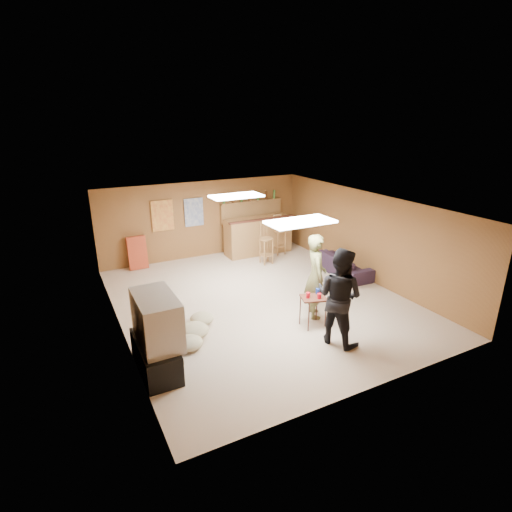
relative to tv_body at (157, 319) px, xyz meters
name	(u,v)px	position (x,y,z in m)	size (l,w,h in m)	color
ground	(260,300)	(2.65, 1.50, -0.90)	(7.00, 7.00, 0.00)	#BEA791
ceiling	(260,204)	(2.65, 1.50, 1.30)	(6.00, 7.00, 0.02)	silver
wall_back	(204,219)	(2.65, 5.00, 0.20)	(6.00, 0.02, 2.20)	brown
wall_front	(375,326)	(2.65, -2.00, 0.20)	(6.00, 0.02, 2.20)	brown
wall_left	(116,279)	(-0.35, 1.50, 0.20)	(0.02, 7.00, 2.20)	brown
wall_right	(366,236)	(5.65, 1.50, 0.20)	(0.02, 7.00, 2.20)	brown
tv_stand	(156,356)	(-0.07, 0.00, -0.65)	(0.55, 1.30, 0.50)	black
dvd_box	(169,358)	(0.15, 0.00, -0.75)	(0.35, 0.50, 0.08)	#B2B2B7
tv_body	(157,319)	(0.00, 0.00, 0.00)	(0.60, 1.10, 0.80)	#B2B2B7
tv_screen	(176,315)	(0.31, 0.00, 0.00)	(0.02, 0.95, 0.65)	navy
bar_counter	(258,235)	(4.15, 4.45, -0.35)	(2.00, 0.60, 1.10)	olive
bar_lip	(262,219)	(4.15, 4.20, 0.20)	(2.10, 0.12, 0.05)	#441F16
bar_shelf	(251,201)	(4.15, 4.90, 0.60)	(2.00, 0.18, 0.05)	olive
bar_backing	(251,211)	(4.15, 4.92, 0.30)	(2.00, 0.14, 0.60)	olive
poster_left	(163,216)	(1.45, 4.96, 0.45)	(0.60, 0.03, 0.85)	#BF3F26
poster_right	(194,212)	(2.35, 4.96, 0.45)	(0.55, 0.03, 0.80)	#334C99
folding_chair_stack	(137,253)	(0.65, 4.80, -0.45)	(0.50, 0.14, 0.90)	#B53C21
ceiling_panel_front	(300,222)	(2.65, 0.00, 1.27)	(1.20, 0.60, 0.04)	white
ceiling_panel_back	(236,196)	(2.65, 2.70, 1.27)	(1.20, 0.60, 0.04)	white
person_olive	(316,276)	(3.32, 0.37, -0.02)	(0.64, 0.42, 1.75)	brown
person_black	(339,296)	(3.09, -0.66, 0.00)	(0.88, 0.68, 1.81)	black
sofa	(343,264)	(5.35, 1.94, -0.65)	(1.74, 0.68, 0.51)	black
tray_table	(313,311)	(3.04, 0.02, -0.59)	(0.47, 0.38, 0.61)	#441F16
cup_red_near	(308,295)	(2.93, 0.05, -0.23)	(0.08, 0.08, 0.11)	red
cup_red_far	(319,296)	(3.10, -0.07, -0.24)	(0.07, 0.07, 0.10)	red
cup_blue	(318,291)	(3.21, 0.12, -0.23)	(0.08, 0.08, 0.11)	#153196
bar_stool_left	(266,243)	(3.93, 3.54, -0.29)	(0.39, 0.39, 1.22)	olive
bar_stool_right	(280,235)	(4.68, 4.09, -0.33)	(0.36, 0.36, 1.14)	olive
cushion_near_tv	(194,330)	(0.81, 0.70, -0.77)	(0.57, 0.57, 0.26)	tan
cushion_mid	(202,318)	(1.12, 1.11, -0.79)	(0.47, 0.47, 0.21)	tan
cushion_far	(189,343)	(0.61, 0.35, -0.79)	(0.49, 0.49, 0.22)	tan
bottle_row	(250,197)	(4.09, 4.88, 0.75)	(1.76, 0.08, 0.26)	#3F7233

